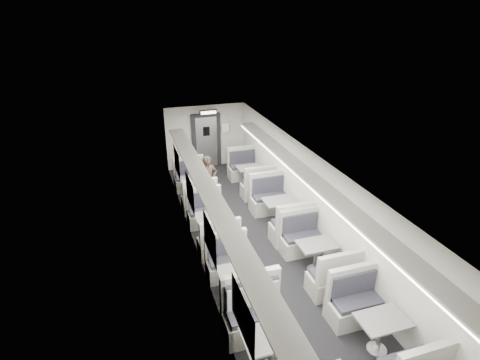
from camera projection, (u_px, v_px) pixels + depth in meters
room at (261, 211)px, 8.98m from camera, size 3.24×12.24×2.64m
booth_left_a at (194, 189)px, 11.98m from camera, size 1.04×2.10×1.12m
booth_left_b at (212, 227)px, 9.92m from camera, size 1.01×2.05×1.10m
booth_left_c at (238, 283)px, 7.90m from camera, size 0.99×2.01×1.07m
booth_left_d at (271, 353)px, 6.23m from camera, size 1.16×2.36×1.26m
booth_right_a at (250, 177)px, 12.80m from camera, size 1.06×2.14×1.15m
booth_right_b at (280, 212)px, 10.54m from camera, size 1.11×2.26×1.21m
booth_right_c at (316, 257)px, 8.70m from camera, size 1.05×2.12×1.14m
booth_right_d at (380, 334)px, 6.63m from camera, size 1.05×2.13×1.14m
passenger at (209, 180)px, 11.63m from camera, size 0.62×0.46×1.55m
window_a at (177, 162)px, 11.46m from camera, size 0.02×1.18×0.84m
window_b at (190, 193)px, 9.55m from camera, size 0.02×1.18×0.84m
window_c at (210, 239)px, 7.65m from camera, size 0.02×1.18×0.84m
window_d at (243, 316)px, 5.74m from camera, size 0.02×1.18×0.84m
luggage_rack_left at (213, 198)px, 8.08m from camera, size 0.46×10.40×0.09m
luggage_rack_right at (316, 183)px, 8.76m from camera, size 0.46×10.40×0.09m
vestibule_door at (206, 141)px, 14.19m from camera, size 1.10×0.13×2.10m
exit_sign at (208, 112)px, 13.24m from camera, size 0.62×0.12×0.16m
wall_notice at (225, 128)px, 14.19m from camera, size 0.32×0.02×0.40m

